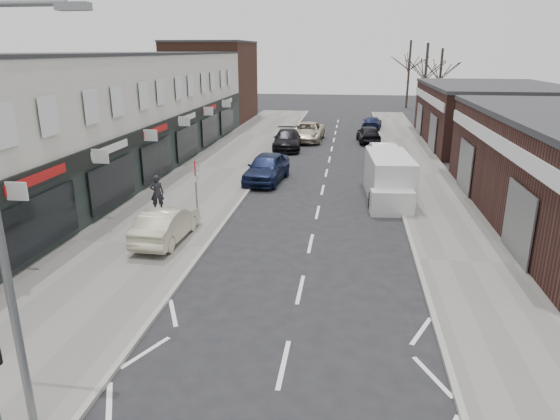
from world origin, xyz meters
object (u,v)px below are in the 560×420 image
(warning_sign, at_px, (196,173))
(sedan_on_pavement, at_px, (166,224))
(pedestrian, at_px, (157,193))
(parked_car_left_b, at_px, (287,140))
(white_van, at_px, (389,179))
(parked_car_right_b, at_px, (369,134))
(parked_car_left_c, at_px, (307,132))
(street_lamp, at_px, (4,209))
(parked_car_right_c, at_px, (372,123))
(parked_car_right_a, at_px, (382,154))
(parked_car_left_a, at_px, (267,168))

(warning_sign, height_order, sedan_on_pavement, warning_sign)
(pedestrian, xyz_separation_m, parked_car_left_b, (3.95, 16.52, -0.24))
(sedan_on_pavement, xyz_separation_m, parked_car_left_b, (2.20, 20.09, -0.05))
(white_van, xyz_separation_m, pedestrian, (-10.75, -3.88, -0.08))
(parked_car_right_b, bearing_deg, pedestrian, 57.80)
(parked_car_left_b, height_order, parked_car_left_c, parked_car_left_c)
(street_lamp, relative_size, parked_car_left_c, 1.46)
(sedan_on_pavement, bearing_deg, street_lamp, 98.00)
(sedan_on_pavement, xyz_separation_m, parked_car_right_c, (8.97, 31.11, -0.17))
(street_lamp, xyz_separation_m, parked_car_right_b, (7.38, 33.94, -3.91))
(warning_sign, xyz_separation_m, parked_car_right_a, (8.66, 12.65, -1.43))
(sedan_on_pavement, distance_m, parked_car_right_c, 32.38)
(pedestrian, bearing_deg, white_van, -177.99)
(parked_car_left_b, relative_size, parked_car_right_c, 1.20)
(parked_car_left_c, distance_m, parked_car_right_c, 9.03)
(parked_car_left_b, bearing_deg, pedestrian, -107.85)
(street_lamp, bearing_deg, parked_car_right_c, 79.14)
(street_lamp, xyz_separation_m, warning_sign, (-0.63, 12.80, -2.42))
(sedan_on_pavement, height_order, parked_car_right_c, sedan_on_pavement)
(street_lamp, bearing_deg, white_van, 65.66)
(parked_car_left_b, distance_m, parked_car_right_b, 7.31)
(parked_car_left_a, height_order, parked_car_right_b, parked_car_left_a)
(pedestrian, xyz_separation_m, parked_car_left_c, (5.15, 20.44, -0.21))
(sedan_on_pavement, distance_m, pedestrian, 3.98)
(street_lamp, height_order, parked_car_left_c, street_lamp)
(parked_car_left_c, relative_size, parked_car_right_c, 1.30)
(street_lamp, xyz_separation_m, parked_car_left_a, (1.22, 20.17, -3.80))
(parked_car_left_a, xyz_separation_m, parked_car_right_a, (6.81, 5.28, -0.05))
(warning_sign, height_order, parked_car_left_b, warning_sign)
(sedan_on_pavement, bearing_deg, parked_car_right_a, -118.69)
(street_lamp, height_order, pedestrian, street_lamp)
(parked_car_right_c, bearing_deg, pedestrian, 74.56)
(parked_car_left_b, height_order, parked_car_right_a, parked_car_right_a)
(street_lamp, bearing_deg, parked_car_right_a, 72.50)
(sedan_on_pavement, xyz_separation_m, parked_car_right_a, (9.10, 15.37, -0.01))
(sedan_on_pavement, distance_m, parked_car_left_c, 24.24)
(parked_car_left_a, relative_size, parked_car_right_a, 1.03)
(parked_car_left_c, bearing_deg, parked_car_right_a, -54.08)
(white_van, height_order, sedan_on_pavement, white_van)
(parked_car_left_a, bearing_deg, parked_car_left_b, 96.21)
(parked_car_left_c, bearing_deg, parked_car_right_c, 54.35)
(street_lamp, relative_size, parked_car_right_b, 1.91)
(white_van, height_order, parked_car_right_b, white_van)
(warning_sign, xyz_separation_m, parked_car_left_c, (2.96, 21.28, -1.44))
(pedestrian, relative_size, parked_car_left_c, 0.31)
(sedan_on_pavement, height_order, parked_car_right_b, sedan_on_pavement)
(warning_sign, distance_m, parked_car_left_c, 21.54)
(parked_car_left_b, bearing_deg, parked_car_right_b, 26.70)
(street_lamp, relative_size, warning_sign, 2.96)
(street_lamp, xyz_separation_m, parked_car_left_c, (2.33, 34.08, -3.86))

